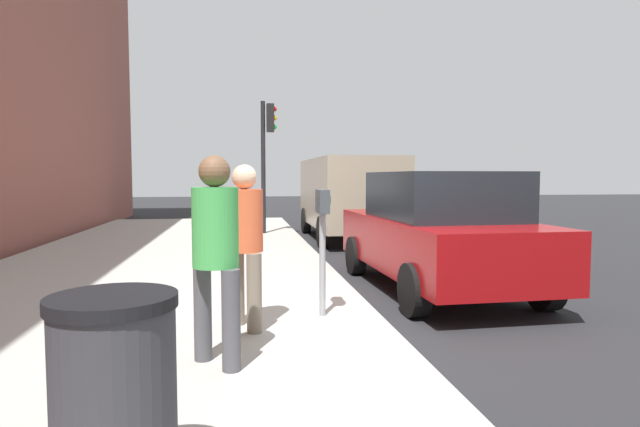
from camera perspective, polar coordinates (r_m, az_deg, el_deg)
ground_plane at (r=6.47m, az=5.70°, el=-11.27°), size 80.00×80.00×0.00m
sidewalk_slab at (r=6.43m, az=-21.73°, el=-10.95°), size 28.00×6.00×0.15m
parking_meter at (r=5.85m, az=0.28°, el=-1.26°), size 0.36×0.12×1.41m
pedestrian_at_meter at (r=5.41m, az=-8.09°, el=-2.21°), size 0.47×0.36×1.67m
pedestrian_bystander at (r=4.38m, az=-11.19°, el=-3.21°), size 0.44×0.39×1.72m
parked_sedan_near at (r=8.06m, az=12.56°, el=-1.85°), size 4.46×2.08×1.77m
parked_van_far at (r=14.40m, az=3.03°, el=2.21°), size 5.21×2.14×2.18m
traffic_signal at (r=14.63m, az=-5.74°, el=7.39°), size 0.24×0.44×3.60m
trash_bin at (r=2.77m, az=-21.21°, el=-18.37°), size 0.59×0.59×1.01m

